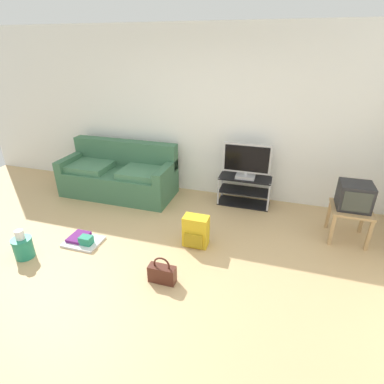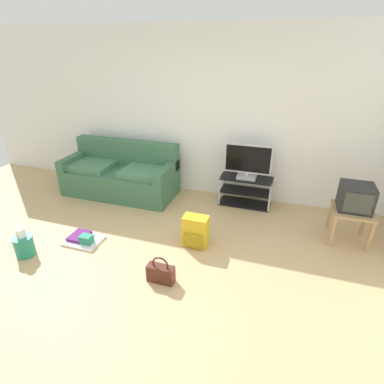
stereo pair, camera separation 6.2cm
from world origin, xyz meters
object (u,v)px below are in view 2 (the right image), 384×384
(side_table, at_px, (352,215))
(cleaning_bucket, at_px, (24,244))
(backpack, at_px, (196,231))
(couch, at_px, (121,175))
(tv_stand, at_px, (245,191))
(floor_tray, at_px, (83,239))
(crt_tv, at_px, (356,197))
(flat_tv, at_px, (248,162))
(handbag, at_px, (161,273))

(side_table, bearing_deg, cleaning_bucket, -157.25)
(backpack, bearing_deg, couch, 127.99)
(couch, height_order, tv_stand, couch)
(tv_stand, bearing_deg, floor_tray, -137.09)
(crt_tv, bearing_deg, flat_tv, 159.27)
(flat_tv, xyz_separation_m, handbag, (-0.59, -2.10, -0.64))
(flat_tv, xyz_separation_m, crt_tv, (1.47, -0.56, -0.12))
(handbag, xyz_separation_m, floor_tray, (-1.29, 0.37, -0.07))
(couch, bearing_deg, floor_tray, -80.06)
(handbag, bearing_deg, cleaning_bucket, -177.10)
(floor_tray, bearing_deg, couch, 99.94)
(side_table, height_order, backpack, side_table)
(couch, distance_m, handbag, 2.46)
(flat_tv, bearing_deg, side_table, -21.28)
(handbag, bearing_deg, side_table, 36.56)
(side_table, relative_size, crt_tv, 1.25)
(side_table, distance_m, backpack, 2.06)
(crt_tv, relative_size, backpack, 0.95)
(side_table, xyz_separation_m, crt_tv, (0.00, 0.02, 0.25))
(handbag, height_order, cleaning_bucket, cleaning_bucket)
(handbag, bearing_deg, floor_tray, 163.85)
(flat_tv, xyz_separation_m, side_table, (1.47, -0.57, -0.37))
(flat_tv, height_order, side_table, flat_tv)
(couch, distance_m, floor_tray, 1.57)
(backpack, xyz_separation_m, floor_tray, (-1.45, -0.41, -0.17))
(tv_stand, xyz_separation_m, flat_tv, (-0.00, -0.02, 0.51))
(side_table, height_order, crt_tv, crt_tv)
(couch, xyz_separation_m, tv_stand, (2.15, 0.23, -0.10))
(side_table, xyz_separation_m, handbag, (-2.06, -1.53, -0.27))
(backpack, distance_m, handbag, 0.80)
(couch, height_order, cleaning_bucket, couch)
(tv_stand, xyz_separation_m, handbag, (-0.59, -2.13, -0.12))
(flat_tv, xyz_separation_m, floor_tray, (-1.88, -1.73, -0.71))
(cleaning_bucket, xyz_separation_m, floor_tray, (0.51, 0.47, -0.12))
(cleaning_bucket, bearing_deg, couch, 83.06)
(tv_stand, height_order, cleaning_bucket, tv_stand)
(crt_tv, height_order, floor_tray, crt_tv)
(flat_tv, xyz_separation_m, backpack, (-0.43, -1.32, -0.55))
(crt_tv, relative_size, cleaning_bucket, 1.03)
(tv_stand, relative_size, handbag, 2.53)
(tv_stand, bearing_deg, couch, -173.77)
(couch, height_order, handbag, couch)
(flat_tv, bearing_deg, floor_tray, -137.46)
(tv_stand, distance_m, cleaning_bucket, 3.26)
(crt_tv, bearing_deg, side_table, -90.00)
(couch, relative_size, cleaning_bucket, 5.01)
(flat_tv, height_order, crt_tv, flat_tv)
(tv_stand, height_order, floor_tray, tv_stand)
(cleaning_bucket, bearing_deg, tv_stand, 42.84)
(couch, bearing_deg, tv_stand, 6.23)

